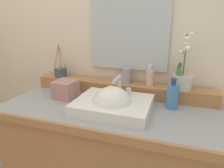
{
  "coord_description": "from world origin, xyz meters",
  "views": [
    {
      "loc": [
        0.35,
        -1.0,
        1.3
      ],
      "look_at": [
        0.01,
        -0.01,
        0.96
      ],
      "focal_mm": 32.47,
      "sensor_mm": 36.0,
      "label": 1
    }
  ],
  "objects_px": {
    "reed_diffuser": "(61,72)",
    "lotion_bottle": "(172,96)",
    "potted_plant": "(182,77)",
    "tissue_box": "(66,89)",
    "soap_dispenser": "(150,77)",
    "sink_basin": "(113,106)",
    "tumbler_cup": "(126,75)"
  },
  "relations": [
    {
      "from": "tissue_box",
      "to": "potted_plant",
      "type": "bearing_deg",
      "value": 13.98
    },
    {
      "from": "potted_plant",
      "to": "tumbler_cup",
      "type": "xyz_separation_m",
      "value": [
        -0.34,
        0.02,
        -0.03
      ]
    },
    {
      "from": "sink_basin",
      "to": "soap_dispenser",
      "type": "relative_size",
      "value": 3.02
    },
    {
      "from": "reed_diffuser",
      "to": "tissue_box",
      "type": "bearing_deg",
      "value": -50.59
    },
    {
      "from": "reed_diffuser",
      "to": "soap_dispenser",
      "type": "bearing_deg",
      "value": 0.75
    },
    {
      "from": "soap_dispenser",
      "to": "tumbler_cup",
      "type": "height_order",
      "value": "soap_dispenser"
    },
    {
      "from": "sink_basin",
      "to": "reed_diffuser",
      "type": "relative_size",
      "value": 1.71
    },
    {
      "from": "sink_basin",
      "to": "potted_plant",
      "type": "distance_m",
      "value": 0.45
    },
    {
      "from": "potted_plant",
      "to": "tissue_box",
      "type": "relative_size",
      "value": 2.54
    },
    {
      "from": "sink_basin",
      "to": "soap_dispenser",
      "type": "height_order",
      "value": "soap_dispenser"
    },
    {
      "from": "soap_dispenser",
      "to": "lotion_bottle",
      "type": "height_order",
      "value": "soap_dispenser"
    },
    {
      "from": "sink_basin",
      "to": "soap_dispenser",
      "type": "distance_m",
      "value": 0.32
    },
    {
      "from": "tumbler_cup",
      "to": "tissue_box",
      "type": "xyz_separation_m",
      "value": [
        -0.34,
        -0.19,
        -0.07
      ]
    },
    {
      "from": "reed_diffuser",
      "to": "lotion_bottle",
      "type": "relative_size",
      "value": 1.34
    },
    {
      "from": "tissue_box",
      "to": "tumbler_cup",
      "type": "bearing_deg",
      "value": 28.56
    },
    {
      "from": "tissue_box",
      "to": "sink_basin",
      "type": "bearing_deg",
      "value": -14.55
    },
    {
      "from": "potted_plant",
      "to": "tissue_box",
      "type": "height_order",
      "value": "potted_plant"
    },
    {
      "from": "lotion_bottle",
      "to": "tissue_box",
      "type": "distance_m",
      "value": 0.65
    },
    {
      "from": "reed_diffuser",
      "to": "lotion_bottle",
      "type": "xyz_separation_m",
      "value": [
        0.77,
        -0.11,
        -0.04
      ]
    },
    {
      "from": "soap_dispenser",
      "to": "reed_diffuser",
      "type": "xyz_separation_m",
      "value": [
        -0.63,
        -0.01,
        -0.02
      ]
    },
    {
      "from": "lotion_bottle",
      "to": "sink_basin",
      "type": "bearing_deg",
      "value": -154.88
    },
    {
      "from": "potted_plant",
      "to": "sink_basin",
      "type": "bearing_deg",
      "value": -142.9
    },
    {
      "from": "tissue_box",
      "to": "soap_dispenser",
      "type": "bearing_deg",
      "value": 18.52
    },
    {
      "from": "soap_dispenser",
      "to": "lotion_bottle",
      "type": "relative_size",
      "value": 0.76
    },
    {
      "from": "lotion_bottle",
      "to": "potted_plant",
      "type": "bearing_deg",
      "value": 69.95
    },
    {
      "from": "potted_plant",
      "to": "tissue_box",
      "type": "bearing_deg",
      "value": -166.02
    },
    {
      "from": "sink_basin",
      "to": "tissue_box",
      "type": "height_order",
      "value": "sink_basin"
    },
    {
      "from": "potted_plant",
      "to": "soap_dispenser",
      "type": "height_order",
      "value": "potted_plant"
    },
    {
      "from": "sink_basin",
      "to": "reed_diffuser",
      "type": "xyz_separation_m",
      "value": [
        -0.47,
        0.25,
        0.09
      ]
    },
    {
      "from": "potted_plant",
      "to": "tumbler_cup",
      "type": "bearing_deg",
      "value": 177.39
    },
    {
      "from": "lotion_bottle",
      "to": "tissue_box",
      "type": "relative_size",
      "value": 1.35
    },
    {
      "from": "tumbler_cup",
      "to": "lotion_bottle",
      "type": "relative_size",
      "value": 0.55
    }
  ]
}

